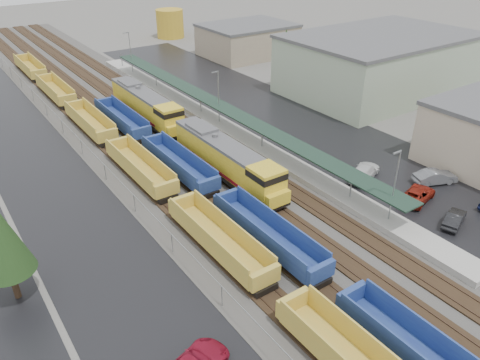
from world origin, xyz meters
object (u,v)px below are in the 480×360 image
object	(u,v)px
storage_tank	(170,24)
parked_car_east_e	(435,177)
locomotive_trail	(147,106)
parked_car_east_b	(417,195)
parked_car_east_a	(454,219)
parked_car_east_c	(364,172)
well_string_blue	(268,235)
locomotive_lead	(228,160)
well_string_yellow	(140,168)

from	to	relation	value
storage_tank	parked_car_east_e	distance (m)	83.17
locomotive_trail	parked_car_east_b	size ratio (longest dim) A/B	3.83
parked_car_east_a	parked_car_east_c	distance (m)	11.35
locomotive_trail	parked_car_east_b	xyz separation A→B (m)	(13.59, -36.18, -1.66)
storage_tank	parked_car_east_c	world-z (taller)	storage_tank
parked_car_east_a	parked_car_east_e	bearing A→B (deg)	-61.96
parked_car_east_a	parked_car_east_b	bearing A→B (deg)	-29.13
well_string_blue	locomotive_lead	bearing A→B (deg)	72.09
storage_tank	parked_car_east_a	size ratio (longest dim) A/B	1.61
locomotive_lead	well_string_blue	world-z (taller)	locomotive_lead
storage_tank	parked_car_east_a	xyz separation A→B (m)	(-15.68, -88.51, -2.64)
parked_car_east_b	locomotive_lead	bearing A→B (deg)	28.42
parked_car_east_b	parked_car_east_c	distance (m)	6.58
well_string_blue	storage_tank	xyz separation A→B (m)	(32.45, 80.87, 2.12)
locomotive_lead	locomotive_trail	bearing A→B (deg)	90.00
locomotive_trail	well_string_blue	distance (m)	33.64
locomotive_trail	well_string_blue	bearing A→B (deg)	-96.83
well_string_yellow	parked_car_east_a	size ratio (longest dim) A/B	27.52
locomotive_lead	locomotive_trail	world-z (taller)	same
locomotive_trail	parked_car_east_b	world-z (taller)	locomotive_trail
well_string_yellow	well_string_blue	distance (m)	18.76
parked_car_east_b	parked_car_east_c	bearing A→B (deg)	-6.00
storage_tank	parked_car_east_b	size ratio (longest dim) A/B	1.29
well_string_yellow	storage_tank	xyz separation A→B (m)	(36.45, 62.55, 2.09)
parked_car_east_b	parked_car_east_e	bearing A→B (deg)	-89.28
locomotive_lead	parked_car_east_a	world-z (taller)	locomotive_lead
parked_car_east_b	parked_car_east_e	xyz separation A→B (m)	(4.66, 1.17, 0.09)
parked_car_east_b	storage_tank	bearing A→B (deg)	-23.48
well_string_blue	parked_car_east_c	size ratio (longest dim) A/B	14.41
locomotive_trail	well_string_blue	xyz separation A→B (m)	(-4.00, -33.38, -1.18)
storage_tank	parked_car_east_e	bearing A→B (deg)	-97.05
storage_tank	parked_car_east_c	bearing A→B (deg)	-101.51
well_string_yellow	parked_car_east_c	xyz separation A→B (m)	(20.74, -14.61, -0.41)
well_string_yellow	storage_tank	world-z (taller)	storage_tank
well_string_blue	parked_car_east_e	size ratio (longest dim) A/B	16.70
locomotive_trail	well_string_blue	world-z (taller)	locomotive_trail
parked_car_east_a	parked_car_east_b	size ratio (longest dim) A/B	0.80
locomotive_lead	well_string_blue	size ratio (longest dim) A/B	0.24
locomotive_trail	parked_car_east_c	distance (m)	32.32
well_string_blue	parked_car_east_e	bearing A→B (deg)	-4.19
parked_car_east_c	well_string_yellow	bearing A→B (deg)	31.47
well_string_blue	parked_car_east_a	bearing A→B (deg)	-24.47
well_string_blue	parked_car_east_b	bearing A→B (deg)	-9.06
locomotive_lead	parked_car_east_b	distance (m)	20.44
parked_car_east_b	parked_car_east_e	world-z (taller)	parked_car_east_e
storage_tank	locomotive_lead	bearing A→B (deg)	-112.56
parked_car_east_a	locomotive_lead	bearing A→B (deg)	12.94
locomotive_lead	parked_car_east_b	world-z (taller)	locomotive_lead
well_string_yellow	parked_car_east_a	bearing A→B (deg)	-51.33
locomotive_lead	well_string_yellow	distance (m)	10.03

